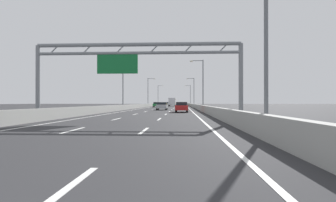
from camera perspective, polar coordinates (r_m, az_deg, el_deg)
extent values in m
plane|color=#2D2D30|center=(100.72, 0.89, -1.07)|extent=(260.00, 260.00, 0.00)
cube|color=white|center=(14.31, -19.66, -5.92)|extent=(0.16, 3.00, 0.01)
cube|color=white|center=(22.86, -10.92, -3.81)|extent=(0.16, 3.00, 0.01)
cube|color=white|center=(31.66, -7.00, -2.82)|extent=(0.16, 3.00, 0.01)
cube|color=white|center=(40.54, -4.79, -2.26)|extent=(0.16, 3.00, 0.01)
cube|color=white|center=(49.47, -3.38, -1.90)|extent=(0.16, 3.00, 0.01)
cube|color=white|center=(58.42, -2.40, -1.65)|extent=(0.16, 3.00, 0.01)
cube|color=white|center=(67.38, -1.68, -1.46)|extent=(0.16, 3.00, 0.01)
cube|color=white|center=(76.36, -1.13, -1.32)|extent=(0.16, 3.00, 0.01)
cube|color=white|center=(85.33, -0.70, -1.21)|extent=(0.16, 3.00, 0.01)
cube|color=white|center=(94.32, -0.35, -1.12)|extent=(0.16, 3.00, 0.01)
cube|color=white|center=(103.30, -0.06, -1.04)|extent=(0.16, 3.00, 0.01)
cube|color=white|center=(112.29, 0.18, -0.98)|extent=(0.16, 3.00, 0.01)
cube|color=white|center=(121.28, 0.39, -0.93)|extent=(0.16, 3.00, 0.01)
cube|color=white|center=(130.27, 0.57, -0.88)|extent=(0.16, 3.00, 0.01)
cube|color=white|center=(139.26, 0.73, -0.84)|extent=(0.16, 3.00, 0.01)
cube|color=white|center=(148.25, 0.86, -0.81)|extent=(0.16, 3.00, 0.01)
cube|color=white|center=(157.25, 0.99, -0.77)|extent=(0.16, 3.00, 0.01)
cube|color=white|center=(4.77, -21.46, -17.53)|extent=(0.16, 3.00, 0.01)
cube|color=white|center=(13.36, -5.16, -6.35)|extent=(0.16, 3.00, 0.01)
cube|color=white|center=(22.27, -1.87, -3.91)|extent=(0.16, 3.00, 0.01)
cube|color=white|center=(31.23, -0.47, -2.86)|extent=(0.16, 3.00, 0.01)
cube|color=white|center=(40.21, 0.30, -2.28)|extent=(0.16, 3.00, 0.01)
cube|color=white|center=(49.20, 0.79, -1.91)|extent=(0.16, 3.00, 0.01)
cube|color=white|center=(58.19, 1.13, -1.65)|extent=(0.16, 3.00, 0.01)
cube|color=white|center=(67.19, 1.38, -1.47)|extent=(0.16, 3.00, 0.01)
cube|color=white|center=(76.18, 1.57, -1.32)|extent=(0.16, 3.00, 0.01)
cube|color=white|center=(85.18, 1.72, -1.21)|extent=(0.16, 3.00, 0.01)
cube|color=white|center=(94.18, 1.84, -1.12)|extent=(0.16, 3.00, 0.01)
cube|color=white|center=(103.17, 1.94, -1.05)|extent=(0.16, 3.00, 0.01)
cube|color=white|center=(112.17, 2.02, -0.98)|extent=(0.16, 3.00, 0.01)
cube|color=white|center=(121.17, 2.09, -0.93)|extent=(0.16, 3.00, 0.01)
cube|color=white|center=(130.17, 2.15, -0.88)|extent=(0.16, 3.00, 0.01)
cube|color=white|center=(139.17, 2.21, -0.84)|extent=(0.16, 3.00, 0.01)
cube|color=white|center=(148.16, 2.26, -0.81)|extent=(0.16, 3.00, 0.01)
cube|color=white|center=(157.16, 2.30, -0.77)|extent=(0.16, 3.00, 0.01)
cube|color=white|center=(89.11, -2.77, -1.17)|extent=(0.16, 176.00, 0.01)
cube|color=white|center=(88.67, 4.00, -1.17)|extent=(0.16, 176.00, 0.01)
cube|color=#9E9E99|center=(111.15, -2.48, -0.75)|extent=(0.45, 220.00, 0.95)
cube|color=#9E9E99|center=(110.70, 4.65, -0.75)|extent=(0.45, 220.00, 0.95)
cylinder|color=gray|center=(25.06, -26.06, 3.61)|extent=(0.36, 0.36, 6.20)
cylinder|color=gray|center=(22.44, 15.31, 4.04)|extent=(0.36, 0.36, 6.20)
cylinder|color=gray|center=(22.67, -6.57, 11.91)|extent=(16.92, 0.32, 0.32)
cylinder|color=gray|center=(22.54, -6.57, 10.17)|extent=(16.92, 0.26, 0.26)
cylinder|color=gray|center=(24.75, -23.15, 10.07)|extent=(0.74, 0.10, 0.74)
cylinder|color=gray|center=(23.66, -16.90, 10.54)|extent=(0.74, 0.10, 0.74)
cylinder|color=gray|center=(22.87, -10.12, 10.91)|extent=(0.74, 0.10, 0.74)
cylinder|color=gray|center=(22.42, -2.95, 11.13)|extent=(0.74, 0.10, 0.74)
cylinder|color=gray|center=(22.31, 4.42, 11.19)|extent=(0.74, 0.10, 0.74)
cylinder|color=gray|center=(22.55, 11.73, 11.07)|extent=(0.74, 0.10, 0.74)
cube|color=#146B33|center=(22.72, -10.76, 7.78)|extent=(3.40, 0.12, 1.60)
cylinder|color=slate|center=(13.94, 20.22, 13.56)|extent=(0.20, 0.20, 9.50)
cylinder|color=slate|center=(52.30, -9.61, 3.39)|extent=(0.20, 0.20, 9.50)
cylinder|color=slate|center=(52.56, -8.42, 8.42)|extent=(2.20, 0.12, 0.12)
cube|color=#F2EAC6|center=(52.34, -7.23, 8.34)|extent=(0.56, 0.28, 0.20)
cylinder|color=slate|center=(51.20, 7.49, 3.47)|extent=(0.20, 0.20, 9.50)
cylinder|color=slate|center=(51.63, 6.26, 8.57)|extent=(2.20, 0.12, 0.12)
cube|color=#F2EAC6|center=(51.56, 5.02, 8.47)|extent=(0.56, 0.28, 0.20)
cylinder|color=slate|center=(89.72, -4.31, 1.87)|extent=(0.20, 0.20, 9.50)
cylinder|color=slate|center=(89.88, -3.61, 4.80)|extent=(2.20, 0.12, 0.12)
cube|color=#F2EAC6|center=(89.75, -2.91, 4.74)|extent=(0.56, 0.28, 0.20)
cylinder|color=slate|center=(89.09, 5.57, 1.88)|extent=(0.20, 0.20, 9.50)
cylinder|color=slate|center=(89.34, 4.86, 4.83)|extent=(2.20, 0.12, 0.12)
cube|color=#F2EAC6|center=(89.30, 4.15, 4.77)|extent=(0.56, 0.28, 0.20)
cylinder|color=slate|center=(127.49, -2.14, 1.24)|extent=(0.20, 0.20, 9.50)
cylinder|color=slate|center=(127.60, -1.65, 3.30)|extent=(2.20, 0.12, 0.12)
cube|color=#F2EAC6|center=(127.51, -1.15, 3.26)|extent=(0.56, 0.28, 0.20)
cylinder|color=slate|center=(127.05, 4.80, 1.24)|extent=(0.20, 0.20, 9.50)
cylinder|color=slate|center=(127.22, 4.30, 3.31)|extent=(2.20, 0.12, 0.12)
cube|color=#F2EAC6|center=(127.19, 3.80, 3.27)|extent=(0.56, 0.28, 0.20)
cube|color=silver|center=(125.06, -0.29, -0.61)|extent=(1.84, 4.52, 0.66)
cube|color=black|center=(125.17, -0.29, -0.36)|extent=(1.62, 1.95, 0.43)
cylinder|color=black|center=(126.82, -0.61, -0.76)|extent=(0.22, 0.64, 0.64)
cylinder|color=black|center=(126.73, 0.12, -0.76)|extent=(0.22, 0.64, 0.64)
cylinder|color=black|center=(123.40, -0.71, -0.77)|extent=(0.22, 0.64, 0.64)
cylinder|color=black|center=(123.31, 0.04, -0.77)|extent=(0.22, 0.64, 0.64)
cube|color=red|center=(38.11, 2.92, -1.42)|extent=(1.76, 4.43, 0.66)
cube|color=black|center=(38.39, 2.92, -0.57)|extent=(1.55, 2.01, 0.47)
cylinder|color=black|center=(39.79, 1.82, -1.85)|extent=(0.22, 0.64, 0.64)
cylinder|color=black|center=(39.79, 4.03, -1.85)|extent=(0.22, 0.64, 0.64)
cylinder|color=black|center=(36.46, 1.71, -1.99)|extent=(0.22, 0.64, 0.64)
cylinder|color=black|center=(36.46, 4.13, -1.99)|extent=(0.22, 0.64, 0.64)
cube|color=yellow|center=(95.20, 2.82, -0.71)|extent=(1.78, 4.68, 0.72)
cube|color=black|center=(95.00, 2.82, -0.35)|extent=(1.56, 2.09, 0.45)
cylinder|color=black|center=(97.00, 2.36, -0.91)|extent=(0.22, 0.64, 0.64)
cylinder|color=black|center=(97.00, 3.28, -0.91)|extent=(0.22, 0.64, 0.64)
cylinder|color=black|center=(93.42, 2.34, -0.93)|extent=(0.22, 0.64, 0.64)
cylinder|color=black|center=(93.42, 3.29, -0.93)|extent=(0.22, 0.64, 0.64)
cube|color=#1E7A38|center=(77.34, -2.47, -0.84)|extent=(1.81, 4.33, 0.64)
cube|color=black|center=(77.17, -2.48, -0.42)|extent=(1.59, 1.79, 0.48)
cylinder|color=black|center=(79.03, -2.93, -1.06)|extent=(0.22, 0.64, 0.64)
cylinder|color=black|center=(78.88, -1.79, -1.06)|extent=(0.22, 0.64, 0.64)
cylinder|color=black|center=(75.82, -3.19, -1.09)|extent=(0.22, 0.64, 0.64)
cylinder|color=black|center=(75.67, -1.99, -1.09)|extent=(0.22, 0.64, 0.64)
cube|color=#2347AD|center=(136.11, 0.01, -0.59)|extent=(1.81, 4.28, 0.64)
cube|color=black|center=(136.00, 0.01, -0.35)|extent=(1.59, 1.95, 0.50)
cylinder|color=black|center=(137.74, -0.28, -0.72)|extent=(0.22, 0.64, 0.64)
cylinder|color=black|center=(137.66, 0.38, -0.72)|extent=(0.22, 0.64, 0.64)
cylinder|color=black|center=(134.57, -0.36, -0.73)|extent=(0.22, 0.64, 0.64)
cylinder|color=black|center=(134.49, 0.31, -0.73)|extent=(0.22, 0.64, 0.64)
cube|color=#A8ADB2|center=(49.03, -1.28, -1.15)|extent=(1.86, 4.30, 0.67)
cube|color=black|center=(48.73, -1.31, -0.51)|extent=(1.64, 1.79, 0.43)
cylinder|color=black|center=(50.69, -2.07, -1.50)|extent=(0.22, 0.64, 0.64)
cylinder|color=black|center=(50.58, -0.22, -1.51)|extent=(0.22, 0.64, 0.64)
cylinder|color=black|center=(47.51, -2.41, -1.59)|extent=(0.22, 0.64, 0.64)
cylinder|color=black|center=(47.38, -0.43, -1.59)|extent=(0.22, 0.64, 0.64)
cube|color=black|center=(118.79, -0.56, -0.64)|extent=(1.71, 4.33, 0.63)
cube|color=black|center=(119.18, -0.55, -0.38)|extent=(1.50, 1.82, 0.44)
cylinder|color=black|center=(120.45, -0.87, -0.78)|extent=(0.22, 0.64, 0.64)
cylinder|color=black|center=(120.36, -0.16, -0.78)|extent=(0.22, 0.64, 0.64)
cylinder|color=black|center=(117.23, -0.97, -0.80)|extent=(0.22, 0.64, 0.64)
cylinder|color=black|center=(117.14, -0.25, -0.80)|extent=(0.22, 0.64, 0.64)
cube|color=silver|center=(99.82, 0.99, -0.22)|extent=(2.48, 2.15, 2.01)
cube|color=silver|center=(95.88, 0.91, -0.08)|extent=(2.48, 5.33, 2.47)
cylinder|color=black|center=(100.05, 0.36, -0.80)|extent=(0.28, 0.96, 0.96)
cylinder|color=black|center=(99.97, 1.62, -0.80)|extent=(0.28, 0.96, 0.96)
cylinder|color=black|center=(94.67, 0.21, -0.83)|extent=(0.28, 0.96, 0.96)
cylinder|color=black|center=(94.59, 1.55, -0.83)|extent=(0.28, 0.96, 0.96)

